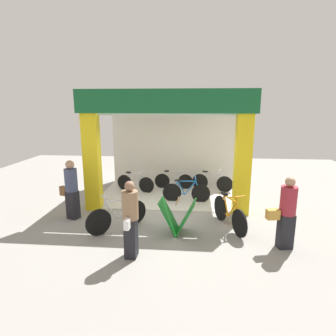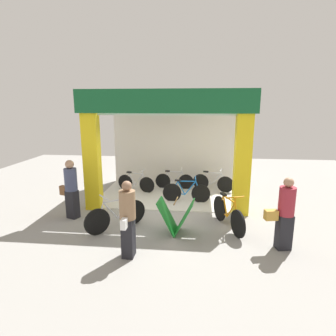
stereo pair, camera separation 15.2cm
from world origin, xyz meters
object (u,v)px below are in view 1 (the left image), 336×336
at_px(sandwich_board_sign, 177,217).
at_px(bicycle_parked_1, 229,214).
at_px(bicycle_inside_2, 135,183).
at_px(pedestrian_0, 286,212).
at_px(bicycle_inside_1, 174,181).
at_px(bicycle_parked_0, 118,216).
at_px(bicycle_inside_3, 212,182).
at_px(pedestrian_1, 71,189).
at_px(pedestrian_2, 130,219).
at_px(bicycle_inside_0, 186,192).

bearing_deg(sandwich_board_sign, bicycle_parked_1, 17.53).
height_order(bicycle_inside_2, pedestrian_0, pedestrian_0).
xyz_separation_m(bicycle_inside_1, bicycle_parked_0, (-1.18, -3.70, 0.06)).
bearing_deg(bicycle_parked_0, bicycle_inside_2, 93.58).
relative_size(bicycle_inside_3, bicycle_parked_0, 1.16).
xyz_separation_m(bicycle_inside_1, bicycle_inside_3, (1.44, -0.15, 0.02)).
height_order(bicycle_inside_1, bicycle_inside_3, bicycle_inside_3).
distance_m(pedestrian_0, pedestrian_1, 5.52).
relative_size(bicycle_parked_1, pedestrian_1, 0.99).
relative_size(bicycle_parked_1, sandwich_board_sign, 1.78).
relative_size(bicycle_inside_3, pedestrian_0, 0.90).
bearing_deg(sandwich_board_sign, bicycle_parked_0, 177.78).
bearing_deg(pedestrian_0, bicycle_inside_3, 107.56).
relative_size(bicycle_inside_1, bicycle_inside_3, 0.99).
bearing_deg(pedestrian_0, pedestrian_2, -168.59).
bearing_deg(pedestrian_1, pedestrian_0, -12.69).
distance_m(bicycle_inside_2, pedestrian_2, 4.60).
bearing_deg(bicycle_inside_0, bicycle_inside_2, 152.61).
bearing_deg(bicycle_parked_0, bicycle_inside_1, 72.26).
relative_size(bicycle_parked_0, pedestrian_0, 0.77).
bearing_deg(bicycle_inside_2, bicycle_inside_1, 19.11).
bearing_deg(bicycle_parked_0, pedestrian_0, -8.72).
relative_size(bicycle_parked_0, pedestrian_2, 0.77).
xyz_separation_m(bicycle_inside_2, sandwich_board_sign, (1.73, -3.28, 0.10)).
xyz_separation_m(bicycle_inside_1, pedestrian_2, (-0.56, -4.97, 0.53)).
xyz_separation_m(bicycle_inside_3, sandwich_board_sign, (-1.09, -3.61, 0.09)).
bearing_deg(pedestrian_1, bicycle_parked_0, -22.79).
bearing_deg(bicycle_inside_3, pedestrian_0, -72.44).
xyz_separation_m(bicycle_inside_3, pedestrian_1, (-4.07, -2.94, 0.52)).
relative_size(bicycle_inside_1, pedestrian_0, 0.89).
xyz_separation_m(bicycle_inside_0, pedestrian_0, (2.24, -2.84, 0.50)).
height_order(bicycle_inside_3, pedestrian_2, pedestrian_2).
bearing_deg(bicycle_inside_1, bicycle_parked_1, -63.58).
xyz_separation_m(pedestrian_0, pedestrian_1, (-5.39, 1.21, 0.02)).
height_order(bicycle_inside_3, bicycle_parked_1, bicycle_parked_1).
distance_m(bicycle_inside_3, sandwich_board_sign, 3.77).
xyz_separation_m(bicycle_inside_3, pedestrian_2, (-2.00, -4.82, 0.51)).
xyz_separation_m(pedestrian_1, pedestrian_2, (2.07, -1.88, -0.01)).
bearing_deg(pedestrian_0, pedestrian_1, 167.31).
bearing_deg(bicycle_inside_1, sandwich_board_sign, -84.77).
bearing_deg(bicycle_inside_2, pedestrian_1, -115.57).
xyz_separation_m(bicycle_parked_1, pedestrian_1, (-4.29, 0.25, 0.48)).
xyz_separation_m(bicycle_inside_3, pedestrian_0, (1.31, -4.15, 0.51)).
distance_m(bicycle_parked_1, pedestrian_1, 4.33).
bearing_deg(bicycle_inside_0, bicycle_inside_1, 109.23).
relative_size(bicycle_inside_3, sandwich_board_sign, 1.59).
height_order(bicycle_inside_3, pedestrian_0, pedestrian_0).
distance_m(bicycle_parked_0, pedestrian_1, 1.65).
bearing_deg(pedestrian_2, bicycle_parked_0, 116.13).
bearing_deg(bicycle_inside_2, bicycle_inside_3, 6.70).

